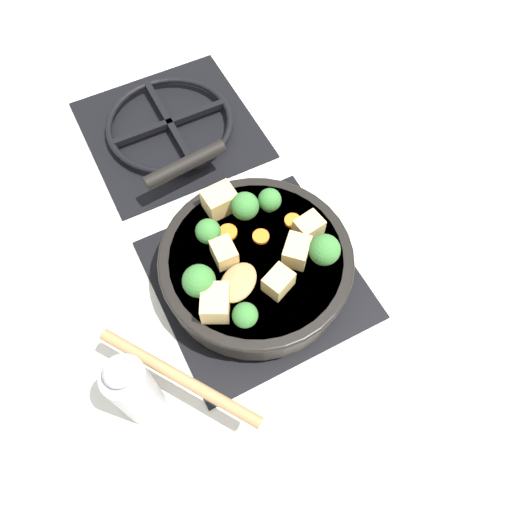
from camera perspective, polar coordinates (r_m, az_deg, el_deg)
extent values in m
plane|color=silver|center=(0.81, 0.00, -2.70)|extent=(2.40, 2.40, 0.00)
cube|color=black|center=(0.81, 0.00, -2.58)|extent=(0.31, 0.31, 0.01)
torus|color=black|center=(0.79, 0.00, -2.07)|extent=(0.24, 0.24, 0.01)
cube|color=black|center=(0.79, 0.00, -2.07)|extent=(0.01, 0.23, 0.01)
cube|color=black|center=(0.79, 0.00, -2.07)|extent=(0.23, 0.01, 0.01)
cube|color=black|center=(1.00, -9.72, 14.12)|extent=(0.31, 0.31, 0.01)
torus|color=black|center=(0.99, -9.86, 14.74)|extent=(0.24, 0.24, 0.01)
cube|color=black|center=(0.99, -9.86, 14.74)|extent=(0.01, 0.23, 0.01)
cube|color=black|center=(0.99, -9.86, 14.74)|extent=(0.23, 0.01, 0.01)
cylinder|color=black|center=(0.76, 0.00, -0.97)|extent=(0.29, 0.29, 0.05)
cylinder|color=brown|center=(0.76, 0.00, -0.83)|extent=(0.26, 0.26, 0.05)
torus|color=black|center=(0.74, 0.00, -0.15)|extent=(0.29, 0.29, 0.01)
cylinder|color=black|center=(0.86, -8.10, 10.33)|extent=(0.15, 0.04, 0.02)
ellipsoid|color=#A87A4C|center=(0.71, -2.06, -3.03)|extent=(0.08, 0.08, 0.01)
cylinder|color=#A87A4C|center=(0.67, -8.83, -13.48)|extent=(0.15, 0.21, 0.02)
cube|color=#DBB770|center=(0.75, 6.18, 3.09)|extent=(0.04, 0.04, 0.03)
cube|color=#DBB770|center=(0.70, 2.57, -2.98)|extent=(0.05, 0.04, 0.03)
cube|color=#DBB770|center=(0.69, -4.68, -5.34)|extent=(0.06, 0.06, 0.04)
cube|color=#DBB770|center=(0.73, -3.67, 0.38)|extent=(0.03, 0.04, 0.03)
cube|color=#DBB770|center=(0.77, -4.16, 6.33)|extent=(0.05, 0.04, 0.04)
cube|color=#DBB770|center=(0.73, 4.65, 0.57)|extent=(0.05, 0.05, 0.03)
cylinder|color=#709956|center=(0.71, -6.35, -3.68)|extent=(0.01, 0.01, 0.01)
sphere|color=#387533|center=(0.69, -6.54, -2.86)|extent=(0.05, 0.05, 0.05)
cylinder|color=#709956|center=(0.78, 1.53, 5.59)|extent=(0.01, 0.01, 0.01)
sphere|color=#387533|center=(0.76, 1.57, 6.42)|extent=(0.04, 0.04, 0.04)
cylinder|color=#709956|center=(0.74, 7.62, -0.18)|extent=(0.01, 0.01, 0.01)
sphere|color=#387533|center=(0.72, 7.84, 0.70)|extent=(0.05, 0.05, 0.05)
cylinder|color=#709956|center=(0.69, -1.23, -7.37)|extent=(0.01, 0.01, 0.01)
sphere|color=#387533|center=(0.67, -1.26, -6.77)|extent=(0.04, 0.04, 0.04)
cylinder|color=#709956|center=(0.77, -1.25, 4.80)|extent=(0.01, 0.01, 0.01)
sphere|color=#387533|center=(0.75, -1.28, 5.73)|extent=(0.04, 0.04, 0.04)
cylinder|color=#709956|center=(0.75, -5.37, 2.02)|extent=(0.01, 0.01, 0.01)
sphere|color=#387533|center=(0.73, -5.50, 2.82)|extent=(0.04, 0.04, 0.04)
cylinder|color=orange|center=(0.75, 0.56, 2.24)|extent=(0.03, 0.03, 0.01)
cylinder|color=orange|center=(0.76, -3.24, 2.73)|extent=(0.03, 0.03, 0.01)
cylinder|color=orange|center=(0.77, 4.21, 4.05)|extent=(0.03, 0.03, 0.01)
cylinder|color=#B2B2B7|center=(0.68, -13.46, -15.04)|extent=(0.05, 0.05, 0.16)
sphere|color=#B2B2B7|center=(0.59, -15.44, -12.78)|extent=(0.04, 0.04, 0.04)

